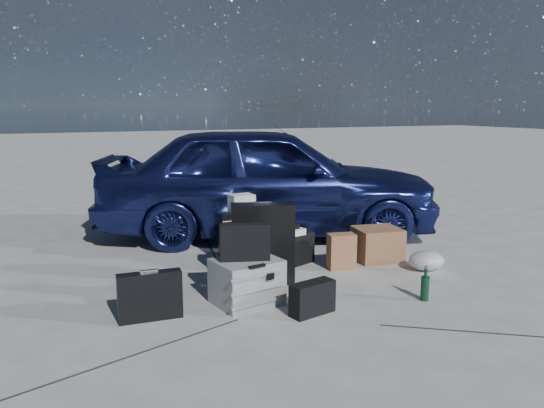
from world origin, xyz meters
The scene contains 16 objects.
ground centered at (0.00, 0.00, 0.00)m, with size 60.00×60.00×0.00m, color silver.
car centered at (0.62, 2.10, 0.68)m, with size 1.61×4.00×1.36m, color navy.
pelican_case centered at (-0.47, 0.07, 0.18)m, with size 0.50×0.41×0.36m, color #989B9C.
laptop_bag centered at (-0.48, 0.06, 0.51)m, with size 0.39×0.10×0.29m, color black.
briefcase centered at (-1.24, 0.05, 0.18)m, with size 0.47×0.10×0.36m, color black.
suitcase_left centered at (-0.15, 0.47, 0.36)m, with size 0.55×0.20×0.72m, color black.
suitcase_right centered at (-0.10, 1.16, 0.26)m, with size 0.43×0.15×0.51m, color black.
white_carton centered at (-0.09, 1.16, 0.60)m, with size 0.23×0.18×0.18m, color white.
duffel_bag centered at (0.24, 0.87, 0.16)m, with size 0.63×0.27×0.31m, color black.
flat_box_white centered at (0.23, 0.86, 0.34)m, with size 0.36×0.27×0.06m, color white.
flat_box_black centered at (0.24, 0.85, 0.40)m, with size 0.25×0.18×0.05m, color black.
kraft_bag centered at (0.71, 0.54, 0.17)m, with size 0.26×0.16×0.34m, color #A06846.
cardboard_box centered at (1.20, 0.65, 0.17)m, with size 0.44×0.39×0.33m, color olive.
plastic_bag centered at (1.43, 0.16, 0.09)m, with size 0.34×0.29×0.19m, color #B9BBC0.
messenger_bag centered at (-0.10, -0.35, 0.13)m, with size 0.36×0.14×0.25m, color black.
green_bottle centered at (0.87, -0.48, 0.14)m, with size 0.07×0.07×0.27m, color black.
Camera 1 is at (-1.95, -3.71, 1.56)m, focal length 35.00 mm.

